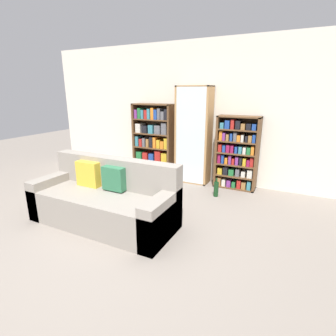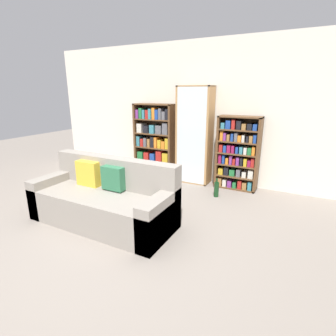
# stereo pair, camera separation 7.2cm
# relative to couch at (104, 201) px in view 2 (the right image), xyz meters

# --- Properties ---
(ground_plane) EXTENTS (16.00, 16.00, 0.00)m
(ground_plane) POSITION_rel_couch_xyz_m (0.30, -0.40, -0.31)
(ground_plane) COLOR gray
(wall_back) EXTENTS (6.79, 0.06, 2.70)m
(wall_back) POSITION_rel_couch_xyz_m (0.30, 2.41, 1.04)
(wall_back) COLOR silver
(wall_back) RESTS_ON ground
(couch) EXTENTS (2.02, 0.81, 0.88)m
(couch) POSITION_rel_couch_xyz_m (0.00, 0.00, 0.00)
(couch) COLOR gray
(couch) RESTS_ON ground
(bookshelf_left) EXTENTS (0.88, 0.32, 1.52)m
(bookshelf_left) POSITION_rel_couch_xyz_m (-0.46, 2.20, 0.43)
(bookshelf_left) COLOR brown
(bookshelf_left) RESTS_ON ground
(display_cabinet) EXTENTS (0.66, 0.36, 1.87)m
(display_cabinet) POSITION_rel_couch_xyz_m (0.44, 2.19, 0.62)
(display_cabinet) COLOR #AD7F4C
(display_cabinet) RESTS_ON ground
(bookshelf_right) EXTENTS (0.76, 0.32, 1.35)m
(bookshelf_right) POSITION_rel_couch_xyz_m (1.30, 2.20, 0.34)
(bookshelf_right) COLOR brown
(bookshelf_right) RESTS_ON ground
(wine_bottle) EXTENTS (0.08, 0.08, 0.33)m
(wine_bottle) POSITION_rel_couch_xyz_m (1.11, 1.60, -0.18)
(wine_bottle) COLOR #143819
(wine_bottle) RESTS_ON ground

